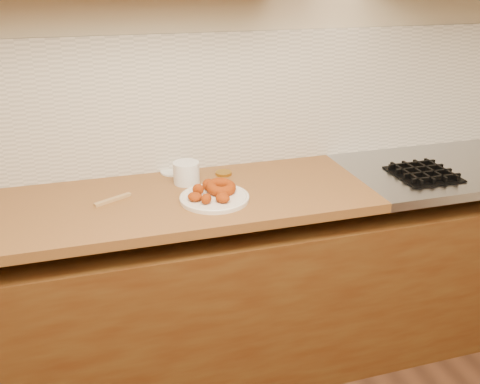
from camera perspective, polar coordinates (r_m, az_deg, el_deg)
name	(u,v)px	position (r m, az deg, el deg)	size (l,w,h in m)	color
wall_back	(227,67)	(2.29, -1.52, 13.86)	(4.00, 0.02, 2.70)	#C4B697
base_cabinet	(246,290)	(2.38, 0.69, -10.98)	(3.60, 0.60, 0.77)	#573A17
butcher_block	(87,211)	(2.06, -16.82, -2.08)	(2.30, 0.62, 0.04)	brown
stovetop	(476,165)	(2.69, 24.94, 2.73)	(1.30, 0.62, 0.04)	#9EA0A5
backsplash	(228,101)	(2.31, -1.40, 10.14)	(3.60, 0.02, 0.60)	beige
donut_plate	(214,198)	(2.02, -2.88, -0.68)	(0.28, 0.28, 0.02)	silver
ring_donut	(221,187)	(2.04, -2.18, 0.54)	(0.12, 0.12, 0.04)	#8F2E00
fried_dough_chunks	(208,193)	(1.99, -3.57, -0.15)	(0.17, 0.21, 0.05)	#8F2E00
plastic_tub	(186,173)	(2.18, -6.04, 2.17)	(0.11, 0.11, 0.09)	silver
tub_lid	(174,171)	(2.32, -7.39, 2.33)	(0.13, 0.13, 0.01)	white
brass_jar_lid	(224,173)	(2.27, -1.86, 2.13)	(0.07, 0.07, 0.01)	#AB7C21
wooden_utensil	(113,200)	(2.07, -14.10, -0.83)	(0.16, 0.02, 0.01)	#A4804D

